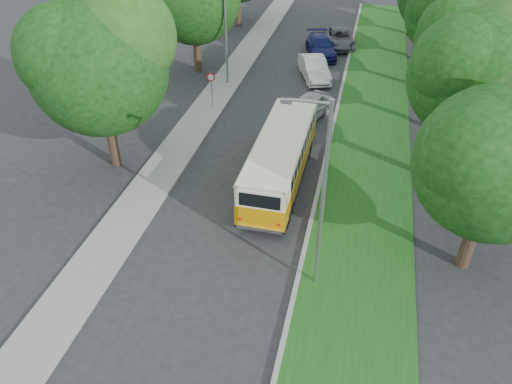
% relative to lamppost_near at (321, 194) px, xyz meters
% --- Properties ---
extents(ground, '(120.00, 120.00, 0.00)m').
position_rel_lamppost_near_xyz_m(ground, '(-4.21, 2.50, -4.37)').
color(ground, '#28282A').
rests_on(ground, ground).
extents(curb, '(0.20, 70.00, 0.15)m').
position_rel_lamppost_near_xyz_m(curb, '(-0.61, 7.50, -4.29)').
color(curb, gray).
rests_on(curb, ground).
extents(grass_verge, '(4.50, 70.00, 0.13)m').
position_rel_lamppost_near_xyz_m(grass_verge, '(1.74, 7.50, -4.30)').
color(grass_verge, '#1C5015').
rests_on(grass_verge, ground).
extents(sidewalk, '(2.20, 70.00, 0.12)m').
position_rel_lamppost_near_xyz_m(sidewalk, '(-9.01, 7.50, -4.31)').
color(sidewalk, gray).
rests_on(sidewalk, ground).
extents(lamppost_near, '(1.71, 0.16, 8.00)m').
position_rel_lamppost_near_xyz_m(lamppost_near, '(0.00, 0.00, 0.00)').
color(lamppost_near, gray).
rests_on(lamppost_near, ground).
extents(lamppost_far, '(1.71, 0.16, 7.50)m').
position_rel_lamppost_near_xyz_m(lamppost_far, '(-8.91, 18.50, -0.25)').
color(lamppost_far, gray).
rests_on(lamppost_far, ground).
extents(warning_sign, '(0.56, 0.10, 2.50)m').
position_rel_lamppost_near_xyz_m(warning_sign, '(-8.71, 14.48, -2.66)').
color(warning_sign, gray).
rests_on(warning_sign, ground).
extents(vintage_bus, '(2.45, 9.19, 2.72)m').
position_rel_lamppost_near_xyz_m(vintage_bus, '(-2.65, 6.70, -3.01)').
color(vintage_bus, '#EB9C07').
rests_on(vintage_bus, ground).
extents(car_silver, '(3.28, 4.81, 1.52)m').
position_rel_lamppost_near_xyz_m(car_silver, '(-2.40, 14.29, -3.61)').
color(car_silver, silver).
rests_on(car_silver, ground).
extents(car_white, '(3.13, 4.96, 1.54)m').
position_rel_lamppost_near_xyz_m(car_white, '(-2.83, 21.01, -3.60)').
color(car_white, white).
rests_on(car_white, ground).
extents(car_blue, '(3.37, 5.47, 1.48)m').
position_rel_lamppost_near_xyz_m(car_blue, '(-2.97, 26.04, -3.63)').
color(car_blue, '#131953').
rests_on(car_blue, ground).
extents(car_grey, '(3.42, 5.41, 1.39)m').
position_rel_lamppost_near_xyz_m(car_grey, '(-1.69, 28.66, -3.67)').
color(car_grey, '#525459').
rests_on(car_grey, ground).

